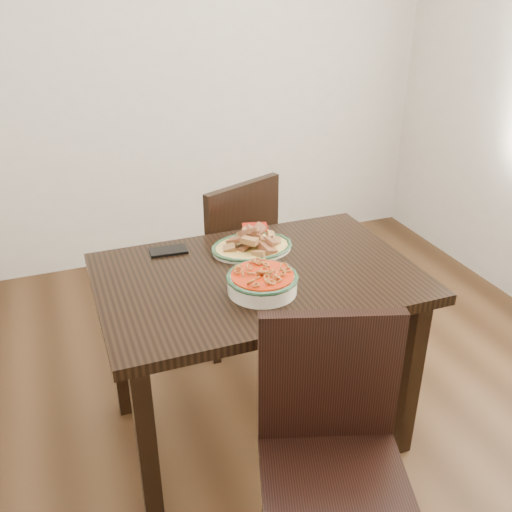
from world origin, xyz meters
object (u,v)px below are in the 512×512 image
object	(u,v)px
chair_near	(332,446)
noodle_bowl	(262,280)
dining_table	(258,297)
smartphone	(168,251)
fish_plate	(252,240)
chair_far	(228,255)

from	to	relation	value
chair_near	noodle_bowl	xyz separation A→B (m)	(-0.02, 0.50, 0.29)
dining_table	chair_near	world-z (taller)	chair_near
chair_near	dining_table	bearing A→B (deg)	106.97
dining_table	noodle_bowl	distance (m)	0.20
dining_table	chair_near	distance (m)	0.65
dining_table	smartphone	bearing A→B (deg)	133.11
fish_plate	noodle_bowl	distance (m)	0.32
noodle_bowl	chair_far	bearing A→B (deg)	80.61
noodle_bowl	smartphone	world-z (taller)	noodle_bowl
smartphone	chair_near	bearing A→B (deg)	-70.74
chair_far	smartphone	bearing A→B (deg)	22.31
chair_far	chair_near	world-z (taller)	same
chair_near	fish_plate	xyz separation A→B (m)	(0.06, 0.81, 0.30)
dining_table	smartphone	size ratio (longest dim) A/B	8.00
dining_table	smartphone	xyz separation A→B (m)	(-0.27, 0.28, 0.11)
chair_far	noodle_bowl	bearing A→B (deg)	57.76
fish_plate	chair_near	bearing A→B (deg)	-93.95
chair_near	fish_plate	bearing A→B (deg)	103.99
fish_plate	smartphone	xyz separation A→B (m)	(-0.31, 0.10, -0.04)
noodle_bowl	smartphone	size ratio (longest dim) A/B	1.72
chair_far	smartphone	distance (m)	0.57
chair_far	fish_plate	bearing A→B (deg)	61.03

